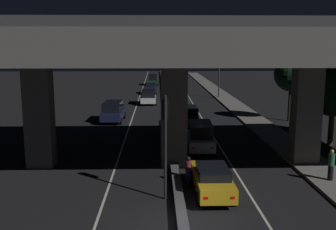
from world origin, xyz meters
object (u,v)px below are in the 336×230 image
traffic_light_left_of_median (165,129)px  car_dark_blue_lead_oncoming (113,111)px  car_dark_blue_third_oncoming (150,89)px  street_lamp (216,62)px  pedestrian_on_sidewalk (331,165)px  motorcycle_blue_filtering_near (188,172)px  car_white_second (200,136)px  car_dark_green_fourth_oncoming (153,79)px  car_silver_third (188,116)px  car_taxi_yellow_lead (212,179)px  car_white_second_oncoming (148,97)px

traffic_light_left_of_median → car_dark_blue_lead_oncoming: 20.31m
traffic_light_left_of_median → car_dark_blue_third_oncoming: (-1.42, 41.94, -2.60)m
street_lamp → pedestrian_on_sidewalk: 35.01m
motorcycle_blue_filtering_near → pedestrian_on_sidewalk: size_ratio=1.14×
street_lamp → car_dark_blue_lead_oncoming: 21.49m
car_white_second → car_dark_blue_lead_oncoming: (-7.28, 10.86, 0.00)m
street_lamp → car_dark_green_fourth_oncoming: (-8.94, 18.83, -3.93)m
car_dark_blue_lead_oncoming → pedestrian_on_sidewalk: 22.26m
street_lamp → car_white_second: 28.65m
car_silver_third → car_dark_green_fourth_oncoming: size_ratio=0.93×
street_lamp → car_taxi_yellow_lead: 36.82m
street_lamp → car_taxi_yellow_lead: street_lamp is taller
car_silver_third → car_white_second_oncoming: (-3.86, 14.00, 0.01)m
car_white_second → car_silver_third: bearing=4.3°
car_white_second_oncoming → car_dark_blue_third_oncoming: car_white_second_oncoming is taller
street_lamp → car_white_second: street_lamp is taller
car_dark_blue_lead_oncoming → car_white_second_oncoming: (3.16, 11.41, -0.07)m
car_taxi_yellow_lead → car_white_second_oncoming: (-3.79, 30.53, 0.19)m
car_silver_third → car_white_second_oncoming: 14.53m
traffic_light_left_of_median → car_dark_blue_lead_oncoming: bearing=103.3°
pedestrian_on_sidewalk → car_white_second: bearing=132.0°
car_dark_blue_lead_oncoming → car_white_second_oncoming: bearing=166.6°
traffic_light_left_of_median → motorcycle_blue_filtering_near: (1.26, 1.97, -2.77)m
car_taxi_yellow_lead → pedestrian_on_sidewalk: pedestrian_on_sidewalk is taller
traffic_light_left_of_median → car_taxi_yellow_lead: (2.31, 0.51, -2.64)m
car_white_second → car_white_second_oncoming: size_ratio=1.11×
street_lamp → car_dark_blue_third_oncoming: 11.44m
car_white_second → pedestrian_on_sidewalk: (6.19, -6.87, -0.02)m
car_taxi_yellow_lead → motorcycle_blue_filtering_near: bearing=35.8°
street_lamp → car_dark_blue_third_oncoming: size_ratio=1.91×
traffic_light_left_of_median → motorcycle_blue_filtering_near: traffic_light_left_of_median is taller
street_lamp → car_white_second_oncoming: (-9.31, -5.63, -4.03)m
traffic_light_left_of_median → car_taxi_yellow_lead: bearing=12.5°
traffic_light_left_of_median → car_white_second: traffic_light_left_of_median is taller
traffic_light_left_of_median → car_white_second_oncoming: bearing=92.7°
car_dark_blue_third_oncoming → car_dark_green_fourth_oncoming: size_ratio=0.99×
car_silver_third → car_dark_blue_third_oncoming: (-3.81, 24.90, -0.14)m
street_lamp → car_dark_blue_third_oncoming: bearing=150.3°
car_white_second → motorcycle_blue_filtering_near: car_white_second is taller
car_white_second_oncoming → car_dark_blue_third_oncoming: 10.90m
car_dark_blue_lead_oncoming → pedestrian_on_sidewalk: (13.47, -17.73, -0.02)m
car_white_second → car_dark_green_fourth_oncoming: 46.88m
car_silver_third → car_dark_blue_lead_oncoming: car_dark_blue_lead_oncoming is taller
street_lamp → car_dark_blue_third_oncoming: (-9.26, 5.27, -4.18)m
motorcycle_blue_filtering_near → traffic_light_left_of_median: bearing=150.5°
car_white_second_oncoming → motorcycle_blue_filtering_near: 29.20m
street_lamp → motorcycle_blue_filtering_near: street_lamp is taller
car_dark_blue_third_oncoming → motorcycle_blue_filtering_near: car_dark_blue_third_oncoming is taller
car_silver_third → pedestrian_on_sidewalk: pedestrian_on_sidewalk is taller
car_white_second → car_silver_third: size_ratio=1.08×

